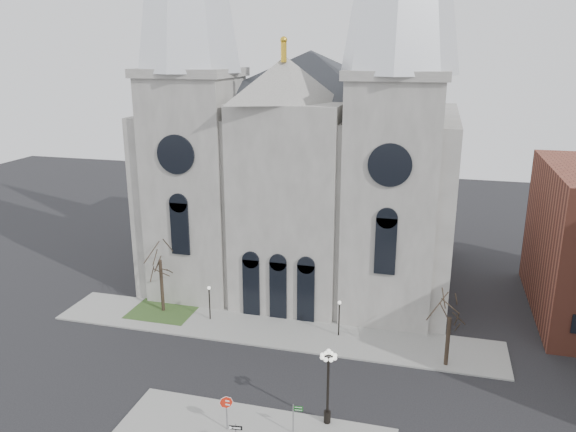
% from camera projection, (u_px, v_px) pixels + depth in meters
% --- Properties ---
extents(ground, '(160.00, 160.00, 0.00)m').
position_uv_depth(ground, '(227.00, 403.00, 39.68)').
color(ground, black).
rests_on(ground, ground).
extents(sidewalk_far, '(40.00, 6.00, 0.14)m').
position_uv_depth(sidewalk_far, '(271.00, 330.00, 49.86)').
color(sidewalk_far, gray).
rests_on(sidewalk_far, ground).
extents(grass_patch, '(6.00, 5.00, 0.18)m').
position_uv_depth(grass_patch, '(164.00, 311.00, 53.50)').
color(grass_patch, '#2E4B20').
rests_on(grass_patch, ground).
extents(cathedral, '(33.00, 26.66, 54.00)m').
position_uv_depth(cathedral, '(303.00, 108.00, 55.66)').
color(cathedral, gray).
rests_on(cathedral, ground).
extents(tree_left, '(3.20, 3.20, 7.50)m').
position_uv_depth(tree_left, '(160.00, 257.00, 51.95)').
color(tree_left, black).
rests_on(tree_left, ground).
extents(tree_right, '(3.20, 3.20, 6.00)m').
position_uv_depth(tree_right, '(450.00, 314.00, 43.06)').
color(tree_right, black).
rests_on(tree_right, ground).
extents(ped_lamp_left, '(0.32, 0.32, 3.26)m').
position_uv_depth(ped_lamp_left, '(209.00, 297.00, 51.17)').
color(ped_lamp_left, black).
rests_on(ped_lamp_left, sidewalk_far).
extents(ped_lamp_right, '(0.32, 0.32, 3.26)m').
position_uv_depth(ped_lamp_right, '(339.00, 312.00, 48.20)').
color(ped_lamp_right, black).
rests_on(ped_lamp_right, sidewalk_far).
extents(stop_sign, '(0.90, 0.09, 2.48)m').
position_uv_depth(stop_sign, '(226.00, 406.00, 36.19)').
color(stop_sign, slate).
rests_on(stop_sign, sidewalk_near).
extents(globe_lamp, '(1.41, 1.41, 5.46)m').
position_uv_depth(globe_lamp, '(328.00, 377.00, 36.40)').
color(globe_lamp, black).
rests_on(globe_lamp, sidewalk_near).
extents(street_name_sign, '(0.67, 0.13, 2.11)m').
position_uv_depth(street_name_sign, '(294.00, 416.00, 35.95)').
color(street_name_sign, slate).
rests_on(street_name_sign, sidewalk_near).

